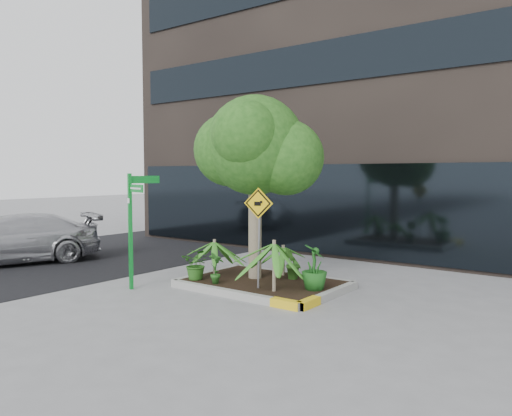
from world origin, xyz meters
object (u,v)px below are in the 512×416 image
Objects in this scene: tree at (255,146)px; cattle_sign at (259,220)px; street_sign_post at (133,218)px; parked_car at (11,239)px.

cattle_sign is at bearing -49.23° from tree.
parked_car is at bearing -162.69° from street_sign_post.
tree reaches higher than parked_car.
street_sign_post reaches higher than parked_car.
tree is at bearing 64.06° from street_sign_post.
street_sign_post is at bearing -132.84° from tree.
cattle_sign is at bearing 31.31° from parked_car.
tree is 0.91× the size of parked_car.
street_sign_post is at bearing -167.00° from cattle_sign.
tree is 7.45m from parked_car.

